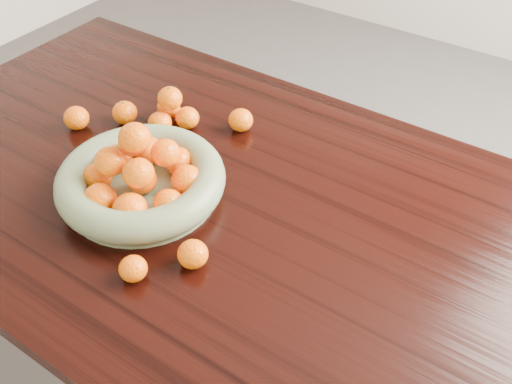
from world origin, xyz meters
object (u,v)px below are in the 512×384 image
Objects in this scene: dining_table at (259,242)px; loose_orange_0 at (125,113)px; orange_pyramid at (171,111)px; fruit_bowl at (141,179)px.

dining_table is 31.04× the size of loose_orange_0.
orange_pyramid is (-0.37, 0.15, 0.13)m from dining_table.
loose_orange_0 is at bearing -151.93° from orange_pyramid.
orange_pyramid is at bearing 116.35° from fruit_bowl.
orange_pyramid is at bearing 157.97° from dining_table.
fruit_bowl is 0.27m from orange_pyramid.
loose_orange_0 is (-0.23, 0.18, -0.02)m from fruit_bowl.
fruit_bowl is 5.77× the size of loose_orange_0.
dining_table is at bearing -10.76° from loose_orange_0.
fruit_bowl is at bearing -38.85° from loose_orange_0.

